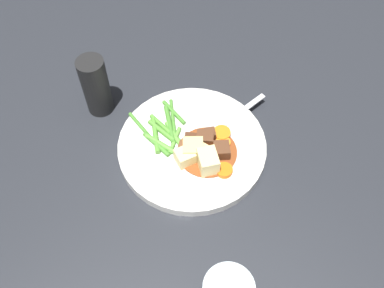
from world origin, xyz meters
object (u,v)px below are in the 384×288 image
object	(u,v)px
potato_chunk_0	(208,162)
fork	(228,122)
meat_chunk_4	(205,139)
carrot_slice_0	(224,170)
dinner_plate	(192,147)
potato_chunk_2	(185,157)
carrot_slice_3	(210,150)
meat_chunk_3	(210,135)
potato_chunk_3	(206,155)
meat_chunk_0	(183,150)
carrot_slice_2	(223,143)
meat_chunk_2	(192,141)
meat_chunk_1	(221,151)
carrot_slice_1	(222,134)
potato_chunk_1	(193,149)
pepper_mill	(96,86)

from	to	relation	value
potato_chunk_0	fork	bearing A→B (deg)	101.29
meat_chunk_4	fork	xyz separation A→B (m)	(0.01, 0.06, -0.01)
potato_chunk_0	fork	world-z (taller)	potato_chunk_0
carrot_slice_0	dinner_plate	bearing A→B (deg)	167.04
potato_chunk_0	potato_chunk_2	bearing A→B (deg)	-164.04
dinner_plate	fork	world-z (taller)	fork
carrot_slice_3	potato_chunk_2	xyz separation A→B (m)	(-0.02, -0.04, 0.01)
meat_chunk_3	potato_chunk_0	bearing A→B (deg)	-61.68
potato_chunk_3	potato_chunk_2	bearing A→B (deg)	-139.48
meat_chunk_0	carrot_slice_0	bearing A→B (deg)	4.92
dinner_plate	meat_chunk_4	bearing A→B (deg)	38.00
potato_chunk_0	carrot_slice_2	bearing A→B (deg)	92.30
carrot_slice_2	potato_chunk_0	distance (m)	0.06
potato_chunk_0	meat_chunk_2	world-z (taller)	potato_chunk_0
meat_chunk_1	meat_chunk_3	world-z (taller)	meat_chunk_1
carrot_slice_1	potato_chunk_2	bearing A→B (deg)	-106.90
potato_chunk_1	potato_chunk_3	size ratio (longest dim) A/B	1.16
meat_chunk_0	meat_chunk_2	xyz separation A→B (m)	(0.00, 0.02, -0.00)
meat_chunk_2	meat_chunk_4	size ratio (longest dim) A/B	0.90
dinner_plate	meat_chunk_2	world-z (taller)	meat_chunk_2
carrot_slice_3	fork	world-z (taller)	carrot_slice_3
potato_chunk_2	pepper_mill	bearing A→B (deg)	173.97
potato_chunk_2	potato_chunk_0	bearing A→B (deg)	15.96
potato_chunk_0	meat_chunk_1	world-z (taller)	potato_chunk_0
dinner_plate	potato_chunk_1	distance (m)	0.03
carrot_slice_2	pepper_mill	distance (m)	0.25
potato_chunk_1	fork	xyz separation A→B (m)	(0.01, 0.09, -0.01)
carrot_slice_1	meat_chunk_2	bearing A→B (deg)	-128.20
potato_chunk_0	potato_chunk_3	xyz separation A→B (m)	(-0.01, 0.01, -0.01)
carrot_slice_0	carrot_slice_2	bearing A→B (deg)	123.23
potato_chunk_2	meat_chunk_3	xyz separation A→B (m)	(0.01, 0.06, -0.00)
dinner_plate	potato_chunk_2	xyz separation A→B (m)	(0.01, -0.04, 0.02)
carrot_slice_2	potato_chunk_0	world-z (taller)	potato_chunk_0
carrot_slice_1	potato_chunk_1	size ratio (longest dim) A/B	0.91
dinner_plate	potato_chunk_2	bearing A→B (deg)	-75.35
potato_chunk_2	meat_chunk_1	bearing A→B (deg)	45.58
potato_chunk_1	meat_chunk_2	distance (m)	0.02
carrot_slice_0	carrot_slice_3	xyz separation A→B (m)	(-0.04, 0.02, 0.00)
meat_chunk_4	potato_chunk_3	bearing A→B (deg)	-54.60
meat_chunk_3	pepper_mill	world-z (taller)	pepper_mill
meat_chunk_2	meat_chunk_4	bearing A→B (deg)	36.34
carrot_slice_3	meat_chunk_1	distance (m)	0.02
carrot_slice_2	meat_chunk_0	distance (m)	0.07
meat_chunk_0	meat_chunk_3	bearing A→B (deg)	68.08
meat_chunk_1	meat_chunk_2	world-z (taller)	meat_chunk_1
carrot_slice_0	potato_chunk_2	distance (m)	0.07
carrot_slice_3	meat_chunk_1	xyz separation A→B (m)	(0.02, 0.01, 0.01)
dinner_plate	carrot_slice_3	xyz separation A→B (m)	(0.03, 0.00, 0.01)
meat_chunk_2	meat_chunk_4	distance (m)	0.02
potato_chunk_2	meat_chunk_0	world-z (taller)	potato_chunk_2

